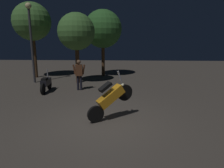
# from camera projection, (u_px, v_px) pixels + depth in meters

# --- Properties ---
(ground_plane) EXTENTS (40.00, 40.00, 0.00)m
(ground_plane) POSITION_uv_depth(u_px,v_px,m) (102.00, 123.00, 6.46)
(ground_plane) COLOR #4C443D
(motorcycle_orange_foreground) EXTENTS (1.47, 0.95, 1.63)m
(motorcycle_orange_foreground) POSITION_uv_depth(u_px,v_px,m) (111.00, 98.00, 6.60)
(motorcycle_orange_foreground) COLOR black
(motorcycle_orange_foreground) RESTS_ON ground_plane
(motorcycle_black_parked_left) EXTENTS (0.36, 1.66, 1.11)m
(motorcycle_black_parked_left) POSITION_uv_depth(u_px,v_px,m) (46.00, 83.00, 10.27)
(motorcycle_black_parked_left) COLOR black
(motorcycle_black_parked_left) RESTS_ON ground_plane
(person_rider_beside) EXTENTS (0.67, 0.28, 1.61)m
(person_rider_beside) POSITION_uv_depth(u_px,v_px,m) (79.00, 72.00, 10.48)
(person_rider_beside) COLOR black
(person_rider_beside) RESTS_ON ground_plane
(streetlamp_near) EXTENTS (0.36, 0.36, 4.75)m
(streetlamp_near) POSITION_uv_depth(u_px,v_px,m) (31.00, 33.00, 11.95)
(streetlamp_near) COLOR #38383D
(streetlamp_near) RESTS_ON ground_plane
(tree_left_bg) EXTENTS (2.22, 2.22, 4.22)m
(tree_left_bg) POSITION_uv_depth(u_px,v_px,m) (76.00, 32.00, 11.88)
(tree_left_bg) COLOR #4C331E
(tree_left_bg) RESTS_ON ground_plane
(tree_center_bg) EXTENTS (2.69, 2.69, 4.72)m
(tree_center_bg) POSITION_uv_depth(u_px,v_px,m) (103.00, 29.00, 14.19)
(tree_center_bg) COLOR #4C331E
(tree_center_bg) RESTS_ON ground_plane
(tree_right_bg) EXTENTS (2.54, 2.54, 5.10)m
(tree_right_bg) POSITION_uv_depth(u_px,v_px,m) (32.00, 22.00, 13.50)
(tree_right_bg) COLOR #4C331E
(tree_right_bg) RESTS_ON ground_plane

